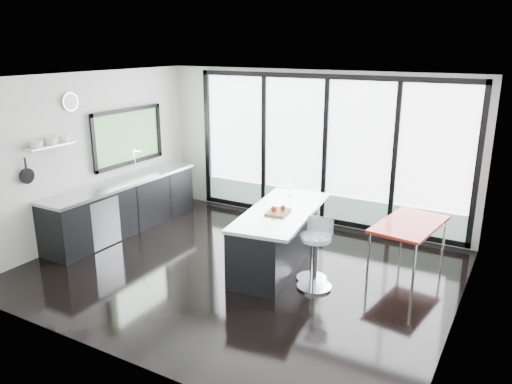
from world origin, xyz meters
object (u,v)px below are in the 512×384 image
Objects in this scene: bar_stool_near at (315,262)px; bar_stool_far at (312,257)px; red_table at (408,246)px; island at (276,237)px.

bar_stool_near reaches higher than bar_stool_far.
red_table reaches higher than bar_stool_far.
red_table is at bearing 59.58° from bar_stool_far.
bar_stool_near is 1.58m from red_table.
bar_stool_far is at bearing -15.64° from island.
red_table is (1.08, 1.05, 0.02)m from bar_stool_far.
island is 0.91m from bar_stool_near.
island reaches higher than bar_stool_far.
island is 3.01× the size of bar_stool_near.
bar_stool_near is at bearing -126.62° from red_table.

